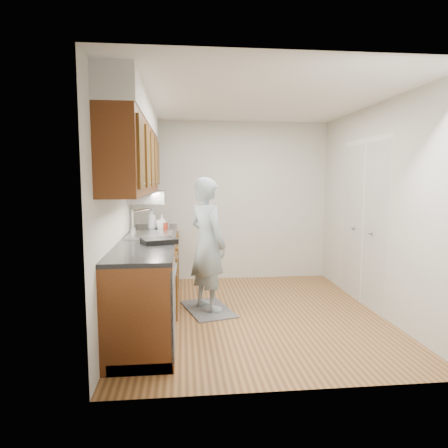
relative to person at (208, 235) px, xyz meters
name	(u,v)px	position (x,y,z in m)	size (l,w,h in m)	color
floor	(252,314)	(0.52, -0.20, -0.93)	(3.50, 3.50, 0.00)	#9C6C3B
ceiling	(254,99)	(0.52, -0.20, 1.57)	(3.50, 3.50, 0.00)	white
wall_left	(121,211)	(-0.98, -0.20, 0.32)	(0.02, 3.50, 2.50)	beige
wall_right	(376,209)	(2.02, -0.20, 0.32)	(0.02, 3.50, 2.50)	beige
wall_back	(234,201)	(0.52, 1.55, 0.32)	(3.00, 0.02, 2.50)	beige
counter	(150,276)	(-0.68, -0.21, -0.44)	(0.64, 2.80, 1.30)	brown
upper_cabinets	(135,148)	(-0.81, -0.16, 1.02)	(0.47, 2.80, 1.21)	brown
closet_door	(363,225)	(2.00, 0.10, 0.10)	(0.02, 1.22, 2.05)	white
floor_mat	(208,309)	(0.00, 0.00, -0.92)	(0.49, 0.83, 0.02)	slate
person	(208,235)	(0.00, 0.00, 0.00)	(0.65, 0.43, 1.83)	#899DA7
soap_bottle_a	(152,219)	(-0.70, 0.53, 0.15)	(0.11, 0.11, 0.28)	silver
soap_bottle_b	(162,222)	(-0.57, 0.45, 0.11)	(0.09, 0.09, 0.21)	silver
soap_bottle_c	(155,222)	(-0.67, 0.65, 0.09)	(0.13, 0.13, 0.16)	silver
soda_can	(165,227)	(-0.52, 0.35, 0.06)	(0.06, 0.06, 0.11)	#A22D1B
steel_can	(167,224)	(-0.51, 0.58, 0.07)	(0.07, 0.07, 0.13)	#A5A5AA
dish_rack	(159,241)	(-0.55, -0.62, 0.04)	(0.34, 0.28, 0.05)	black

